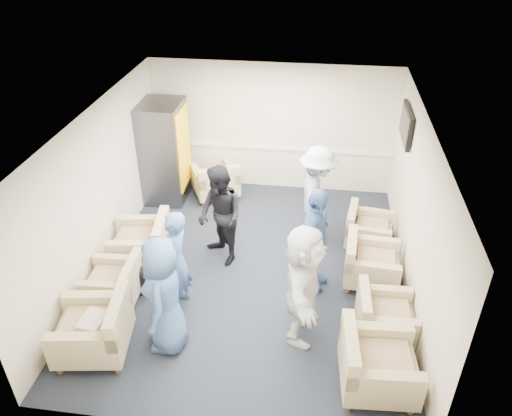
# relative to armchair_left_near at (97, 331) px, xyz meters

# --- Properties ---
(floor) EXTENTS (6.00, 6.00, 0.00)m
(floor) POSITION_rel_armchair_left_near_xyz_m (1.84, 1.99, -0.38)
(floor) COLOR black
(floor) RESTS_ON ground
(ceiling) EXTENTS (6.00, 6.00, 0.00)m
(ceiling) POSITION_rel_armchair_left_near_xyz_m (1.84, 1.99, 2.32)
(ceiling) COLOR silver
(ceiling) RESTS_ON back_wall
(back_wall) EXTENTS (5.00, 0.02, 2.70)m
(back_wall) POSITION_rel_armchair_left_near_xyz_m (1.84, 4.99, 0.97)
(back_wall) COLOR beige
(back_wall) RESTS_ON floor
(front_wall) EXTENTS (5.00, 0.02, 2.70)m
(front_wall) POSITION_rel_armchair_left_near_xyz_m (1.84, -1.01, 0.97)
(front_wall) COLOR beige
(front_wall) RESTS_ON floor
(left_wall) EXTENTS (0.02, 6.00, 2.70)m
(left_wall) POSITION_rel_armchair_left_near_xyz_m (-0.66, 1.99, 0.97)
(left_wall) COLOR beige
(left_wall) RESTS_ON floor
(right_wall) EXTENTS (0.02, 6.00, 2.70)m
(right_wall) POSITION_rel_armchair_left_near_xyz_m (4.34, 1.99, 0.97)
(right_wall) COLOR beige
(right_wall) RESTS_ON floor
(chair_rail) EXTENTS (4.98, 0.04, 0.06)m
(chair_rail) POSITION_rel_armchair_left_near_xyz_m (1.84, 4.97, 0.52)
(chair_rail) COLOR silver
(chair_rail) RESTS_ON back_wall
(tv) EXTENTS (0.10, 1.00, 0.58)m
(tv) POSITION_rel_armchair_left_near_xyz_m (4.28, 3.79, 1.67)
(tv) COLOR black
(tv) RESTS_ON right_wall
(armchair_left_near) EXTENTS (1.07, 1.07, 0.75)m
(armchair_left_near) POSITION_rel_armchair_left_near_xyz_m (0.00, 0.00, 0.00)
(armchair_left_near) COLOR tan
(armchair_left_near) RESTS_ON floor
(armchair_left_mid) EXTENTS (0.82, 0.82, 0.63)m
(armchair_left_mid) POSITION_rel_armchair_left_near_xyz_m (-0.14, 1.05, -0.06)
(armchair_left_mid) COLOR tan
(armchair_left_mid) RESTS_ON floor
(armchair_left_far) EXTENTS (1.02, 1.02, 0.73)m
(armchair_left_far) POSITION_rel_armchair_left_near_xyz_m (-0.02, 2.04, -0.01)
(armchair_left_far) COLOR tan
(armchair_left_far) RESTS_ON floor
(armchair_right_near) EXTENTS (1.00, 1.00, 0.75)m
(armchair_right_near) POSITION_rel_armchair_left_near_xyz_m (3.69, -0.10, -0.00)
(armchair_right_near) COLOR tan
(armchair_right_near) RESTS_ON floor
(armchair_right_midnear) EXTENTS (0.81, 0.81, 0.63)m
(armchair_right_midnear) POSITION_rel_armchair_left_near_xyz_m (3.87, 0.86, -0.06)
(armchair_right_midnear) COLOR tan
(armchair_right_midnear) RESTS_ON floor
(armchair_right_midfar) EXTENTS (0.91, 0.91, 0.68)m
(armchair_right_midfar) POSITION_rel_armchair_left_near_xyz_m (3.74, 2.01, -0.04)
(armchair_right_midfar) COLOR tan
(armchair_right_midfar) RESTS_ON floor
(armchair_right_far) EXTENTS (0.88, 0.88, 0.62)m
(armchair_right_far) POSITION_rel_armchair_left_near_xyz_m (3.75, 3.04, -0.07)
(armchair_right_far) COLOR tan
(armchair_right_far) RESTS_ON floor
(armchair_corner) EXTENTS (1.16, 1.16, 0.69)m
(armchair_corner) POSITION_rel_armchair_left_near_xyz_m (0.75, 4.36, -0.03)
(armchair_corner) COLOR tan
(armchair_corner) RESTS_ON floor
(vending_machine) EXTENTS (0.83, 0.97, 2.05)m
(vending_machine) POSITION_rel_armchair_left_near_xyz_m (-0.25, 4.24, 0.65)
(vending_machine) COLOR #4C4C54
(vending_machine) RESTS_ON floor
(backpack) EXTENTS (0.34, 0.29, 0.48)m
(backpack) POSITION_rel_armchair_left_near_xyz_m (0.20, 1.27, -0.13)
(backpack) COLOR black
(backpack) RESTS_ON floor
(pillow) EXTENTS (0.35, 0.44, 0.12)m
(pillow) POSITION_rel_armchair_left_near_xyz_m (-0.02, -0.01, 0.18)
(pillow) COLOR beige
(pillow) RESTS_ON armchair_left_near
(person_front_left) EXTENTS (0.63, 0.91, 1.77)m
(person_front_left) POSITION_rel_armchair_left_near_xyz_m (0.91, 0.27, 0.51)
(person_front_left) COLOR #3E5F95
(person_front_left) RESTS_ON floor
(person_mid_left) EXTENTS (0.49, 0.67, 1.68)m
(person_mid_left) POSITION_rel_armchair_left_near_xyz_m (0.85, 1.04, 0.46)
(person_mid_left) COLOR #3E5F95
(person_mid_left) RESTS_ON floor
(person_back_left) EXTENTS (1.07, 1.09, 1.77)m
(person_back_left) POSITION_rel_armchair_left_near_xyz_m (1.27, 2.27, 0.51)
(person_back_left) COLOR black
(person_back_left) RESTS_ON floor
(person_back_right) EXTENTS (0.74, 1.22, 1.85)m
(person_back_right) POSITION_rel_armchair_left_near_xyz_m (2.83, 3.07, 0.55)
(person_back_right) COLOR beige
(person_back_right) RESTS_ON floor
(person_mid_right) EXTENTS (0.74, 1.12, 1.78)m
(person_mid_right) POSITION_rel_armchair_left_near_xyz_m (2.85, 1.79, 0.51)
(person_mid_right) COLOR #3E5F95
(person_mid_right) RESTS_ON floor
(person_front_right) EXTENTS (0.66, 1.73, 1.83)m
(person_front_right) POSITION_rel_armchair_left_near_xyz_m (2.73, 0.72, 0.54)
(person_front_right) COLOR silver
(person_front_right) RESTS_ON floor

